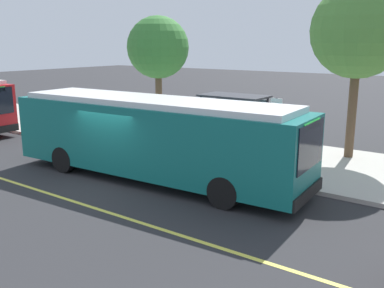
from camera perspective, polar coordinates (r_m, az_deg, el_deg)
ground_plane at (r=15.83m, az=-10.23°, el=-4.82°), size 120.00×120.00×0.00m
sidewalk_curb at (r=20.26m, az=1.98°, el=-0.42°), size 44.00×6.40×0.15m
lane_stripe_center at (r=14.48m, az=-16.52°, el=-6.87°), size 36.00×0.14×0.01m
transit_bus_main at (r=15.44m, az=-5.18°, el=1.10°), size 11.56×3.16×2.95m
bus_shelter at (r=19.31m, az=5.27°, el=4.43°), size 2.90×1.60×2.48m
waiting_bench at (r=19.61m, az=5.61°, el=0.74°), size 1.60×0.48×0.95m
route_sign_post at (r=15.76m, az=10.95°, el=2.42°), size 0.44×0.08×2.80m
street_tree_upstreet at (r=23.52m, az=-4.50°, el=12.50°), size 3.28×3.28×6.10m
street_tree_downstreet at (r=18.88m, az=21.12°, el=13.71°), size 3.81×3.81×7.07m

